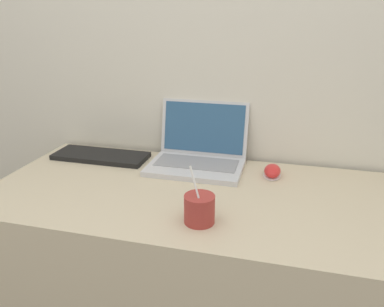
{
  "coord_description": "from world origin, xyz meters",
  "views": [
    {
      "loc": [
        0.26,
        -0.79,
        1.31
      ],
      "look_at": [
        -0.07,
        0.48,
        0.82
      ],
      "focal_mm": 35.0,
      "sensor_mm": 36.0,
      "label": 1
    }
  ],
  "objects_px": {
    "laptop": "(199,153)",
    "computer_mouse": "(272,171)",
    "drink_cup": "(199,208)",
    "external_keyboard": "(101,156)"
  },
  "relations": [
    {
      "from": "external_keyboard",
      "to": "computer_mouse",
      "type": "bearing_deg",
      "value": -0.48
    },
    {
      "from": "external_keyboard",
      "to": "laptop",
      "type": "bearing_deg",
      "value": 4.31
    },
    {
      "from": "drink_cup",
      "to": "computer_mouse",
      "type": "xyz_separation_m",
      "value": [
        0.19,
        0.4,
        -0.03
      ]
    },
    {
      "from": "laptop",
      "to": "computer_mouse",
      "type": "relative_size",
      "value": 3.37
    },
    {
      "from": "drink_cup",
      "to": "external_keyboard",
      "type": "bearing_deg",
      "value": 142.59
    },
    {
      "from": "external_keyboard",
      "to": "drink_cup",
      "type": "bearing_deg",
      "value": -37.41
    },
    {
      "from": "laptop",
      "to": "computer_mouse",
      "type": "bearing_deg",
      "value": -7.24
    },
    {
      "from": "laptop",
      "to": "drink_cup",
      "type": "height_order",
      "value": "laptop"
    },
    {
      "from": "drink_cup",
      "to": "computer_mouse",
      "type": "bearing_deg",
      "value": 64.81
    },
    {
      "from": "computer_mouse",
      "to": "laptop",
      "type": "bearing_deg",
      "value": 172.76
    }
  ]
}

